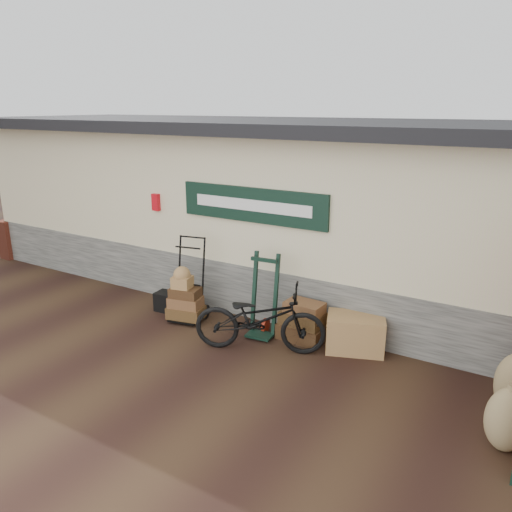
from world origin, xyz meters
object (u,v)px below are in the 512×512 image
(green_barrow, at_px, (264,295))
(porter_trolley, at_px, (189,278))
(suitcase_stack, at_px, (302,320))
(bicycle, at_px, (260,315))
(black_trunk, at_px, (166,301))
(wicker_hamper, at_px, (355,333))

(green_barrow, bearing_deg, porter_trolley, 177.82)
(suitcase_stack, xyz_separation_m, bicycle, (-0.38, -0.64, 0.24))
(green_barrow, distance_m, black_trunk, 2.01)
(wicker_hamper, xyz_separation_m, bicycle, (-1.19, -0.73, 0.29))
(wicker_hamper, distance_m, black_trunk, 3.37)
(green_barrow, height_order, wicker_hamper, green_barrow)
(wicker_hamper, height_order, black_trunk, wicker_hamper)
(porter_trolley, relative_size, green_barrow, 1.08)
(black_trunk, bearing_deg, porter_trolley, -3.07)
(green_barrow, relative_size, bicycle, 0.68)
(porter_trolley, bearing_deg, black_trunk, 165.25)
(black_trunk, bearing_deg, green_barrow, 1.30)
(green_barrow, height_order, bicycle, green_barrow)
(bicycle, bearing_deg, porter_trolley, 53.66)
(porter_trolley, relative_size, suitcase_stack, 1.99)
(suitcase_stack, xyz_separation_m, wicker_hamper, (0.82, 0.08, -0.05))
(black_trunk, relative_size, bicycle, 0.17)
(wicker_hamper, bearing_deg, suitcase_stack, -174.21)
(suitcase_stack, xyz_separation_m, black_trunk, (-2.54, -0.20, -0.15))
(green_barrow, height_order, suitcase_stack, green_barrow)
(green_barrow, height_order, black_trunk, green_barrow)
(black_trunk, height_order, bicycle, bicycle)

